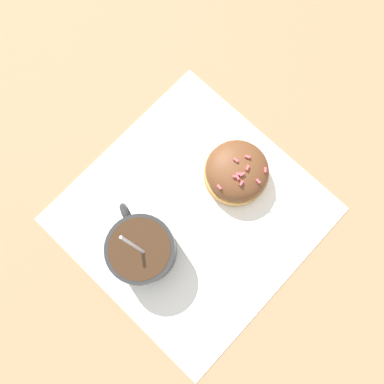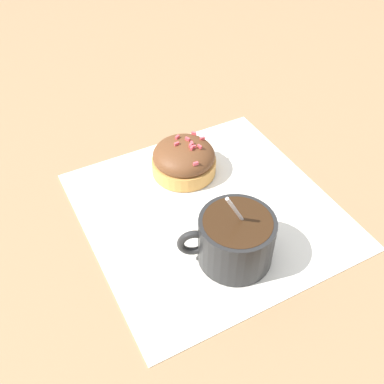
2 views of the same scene
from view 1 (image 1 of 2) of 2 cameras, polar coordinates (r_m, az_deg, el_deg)
name	(u,v)px [view 1 (image 1 of 2)]	position (r m, az deg, el deg)	size (l,w,h in m)	color
ground_plane	(192,214)	(0.55, 0.05, -3.38)	(3.00, 3.00, 0.00)	#93704C
paper_napkin	(192,214)	(0.54, 0.05, -3.36)	(0.34, 0.33, 0.00)	white
coffee_cup	(142,249)	(0.51, -7.66, -8.60)	(0.09, 0.11, 0.11)	black
frosted_pastry	(237,172)	(0.54, 6.80, 3.09)	(0.09, 0.09, 0.05)	#D19347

